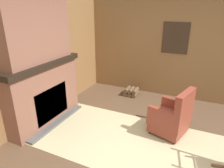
# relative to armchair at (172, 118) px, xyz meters

# --- Properties ---
(ground_plane) EXTENTS (14.00, 14.00, 0.00)m
(ground_plane) POSITION_rel_armchair_xyz_m (-0.21, -0.65, -0.35)
(ground_plane) COLOR brown
(wood_panel_wall_left) EXTENTS (0.06, 5.62, 2.67)m
(wood_panel_wall_left) POSITION_rel_armchair_xyz_m (-2.75, -0.65, 0.98)
(wood_panel_wall_left) COLOR olive
(wood_panel_wall_left) RESTS_ON ground
(wood_panel_wall_back) EXTENTS (5.62, 0.09, 2.67)m
(wood_panel_wall_back) POSITION_rel_armchair_xyz_m (-0.21, 1.89, 0.98)
(wood_panel_wall_back) COLOR olive
(wood_panel_wall_back) RESTS_ON ground
(fireplace_hearth) EXTENTS (0.58, 1.89, 1.35)m
(fireplace_hearth) POSITION_rel_armchair_xyz_m (-2.52, -0.65, 0.32)
(fireplace_hearth) COLOR brown
(fireplace_hearth) RESTS_ON ground
(chimney_breast) EXTENTS (0.33, 1.58, 1.30)m
(chimney_breast) POSITION_rel_armchair_xyz_m (-2.53, -0.65, 1.64)
(chimney_breast) COLOR brown
(chimney_breast) RESTS_ON fireplace_hearth
(area_rug) EXTENTS (3.87, 1.80, 0.01)m
(area_rug) POSITION_rel_armchair_xyz_m (-0.50, -0.57, -0.35)
(area_rug) COLOR #C6B789
(area_rug) RESTS_ON ground
(armchair) EXTENTS (0.80, 0.80, 0.96)m
(armchair) POSITION_rel_armchair_xyz_m (0.00, 0.00, 0.00)
(armchair) COLOR brown
(armchair) RESTS_ON ground
(firewood_stack) EXTENTS (0.36, 0.36, 0.22)m
(firewood_stack) POSITION_rel_armchair_xyz_m (-1.32, 1.41, -0.24)
(firewood_stack) COLOR brown
(firewood_stack) RESTS_ON ground
(oil_lamp_vase) EXTENTS (0.12, 0.12, 0.28)m
(oil_lamp_vase) POSITION_rel_armchair_xyz_m (-2.57, -1.04, 1.09)
(oil_lamp_vase) COLOR #47708E
(oil_lamp_vase) RESTS_ON fireplace_hearth
(storage_case) EXTENTS (0.13, 0.23, 0.15)m
(storage_case) POSITION_rel_armchair_xyz_m (-2.57, -0.28, 1.07)
(storage_case) COLOR brown
(storage_case) RESTS_ON fireplace_hearth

